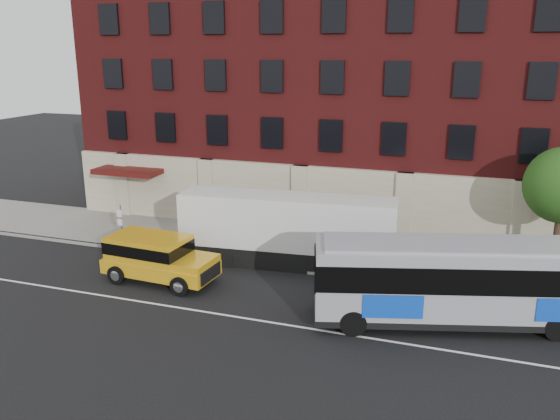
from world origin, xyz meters
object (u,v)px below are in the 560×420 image
(sign_pole, at_px, (121,224))
(yellow_suv, at_px, (155,255))
(city_bus, at_px, (474,280))
(shipping_container, at_px, (287,231))

(sign_pole, distance_m, yellow_suv, 5.23)
(city_bus, xyz_separation_m, yellow_suv, (-14.30, -0.12, -0.66))
(yellow_suv, relative_size, shipping_container, 0.52)
(yellow_suv, distance_m, shipping_container, 6.61)
(sign_pole, height_order, city_bus, city_bus)
(shipping_container, bearing_deg, yellow_suv, -142.94)
(city_bus, xyz_separation_m, shipping_container, (-9.05, 3.85, -0.11))
(sign_pole, height_order, yellow_suv, sign_pole)
(sign_pole, xyz_separation_m, shipping_container, (9.33, 0.69, 0.34))
(sign_pole, distance_m, city_bus, 18.65)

